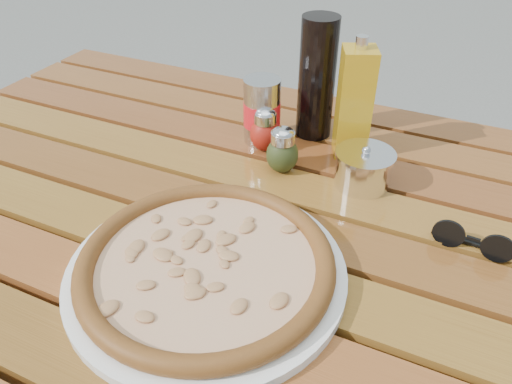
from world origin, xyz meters
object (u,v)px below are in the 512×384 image
at_px(pizza, 206,263).
at_px(parmesan_tin, 364,168).
at_px(table, 251,252).
at_px(sunglasses, 473,241).
at_px(olive_oil_cruet, 354,103).
at_px(pepper_shaker, 265,130).
at_px(dark_bottle, 317,79).
at_px(soda_can, 262,111).
at_px(plate, 207,272).
at_px(oregano_shaker, 282,150).

distance_m(pizza, parmesan_tin, 0.32).
xyz_separation_m(table, sunglasses, (0.31, 0.06, 0.09)).
height_order(olive_oil_cruet, parmesan_tin, olive_oil_cruet).
bearing_deg(table, pepper_shaker, 107.71).
bearing_deg(table, pizza, -88.83).
xyz_separation_m(dark_bottle, soda_can, (-0.08, -0.07, -0.05)).
height_order(pepper_shaker, sunglasses, pepper_shaker).
bearing_deg(parmesan_tin, dark_bottle, 135.56).
distance_m(plate, oregano_shaker, 0.27).
bearing_deg(olive_oil_cruet, plate, -101.74).
relative_size(oregano_shaker, olive_oil_cruet, 0.39).
xyz_separation_m(pizza, soda_can, (-0.08, 0.35, 0.04)).
xyz_separation_m(plate, olive_oil_cruet, (0.08, 0.38, 0.09)).
height_order(table, olive_oil_cruet, olive_oil_cruet).
distance_m(table, soda_can, 0.26).
xyz_separation_m(pizza, sunglasses, (0.30, 0.20, -0.01)).
height_order(pizza, olive_oil_cruet, olive_oil_cruet).
height_order(pepper_shaker, soda_can, soda_can).
bearing_deg(plate, table, 91.17).
xyz_separation_m(olive_oil_cruet, parmesan_tin, (0.05, -0.09, -0.07)).
height_order(pepper_shaker, parmesan_tin, pepper_shaker).
bearing_deg(soda_can, plate, -77.07).
bearing_deg(parmesan_tin, plate, -113.67).
height_order(pizza, soda_can, soda_can).
bearing_deg(plate, oregano_shaker, 91.60).
xyz_separation_m(table, pizza, (0.00, -0.14, 0.10)).
distance_m(pepper_shaker, dark_bottle, 0.13).
bearing_deg(soda_can, oregano_shaker, -47.01).
xyz_separation_m(plate, parmesan_tin, (0.13, 0.29, 0.02)).
distance_m(pepper_shaker, oregano_shaker, 0.08).
bearing_deg(plate, dark_bottle, 90.39).
bearing_deg(plate, olive_oil_cruet, 78.26).
bearing_deg(dark_bottle, pepper_shaker, -122.80).
bearing_deg(pizza, plate, 0.00).
distance_m(table, oregano_shaker, 0.18).
relative_size(plate, olive_oil_cruet, 1.71).
distance_m(pepper_shaker, sunglasses, 0.39).
distance_m(oregano_shaker, sunglasses, 0.32).
xyz_separation_m(pepper_shaker, olive_oil_cruet, (0.14, 0.05, 0.06)).
relative_size(pepper_shaker, oregano_shaker, 1.00).
relative_size(dark_bottle, sunglasses, 1.99).
bearing_deg(parmesan_tin, sunglasses, -27.38).
distance_m(dark_bottle, sunglasses, 0.39).
xyz_separation_m(pizza, oregano_shaker, (-0.01, 0.27, 0.02)).
relative_size(table, parmesan_tin, 12.07).
distance_m(oregano_shaker, parmesan_tin, 0.14).
xyz_separation_m(oregano_shaker, parmesan_tin, (0.13, 0.02, -0.01)).
relative_size(oregano_shaker, soda_can, 0.68).
bearing_deg(pizza, soda_can, 102.93).
relative_size(oregano_shaker, sunglasses, 0.74).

